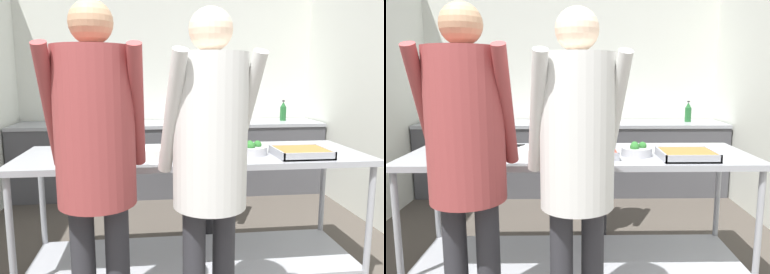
% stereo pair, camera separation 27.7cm
% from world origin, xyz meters
% --- Properties ---
extents(wall_rear, '(3.94, 0.06, 2.65)m').
position_xyz_m(wall_rear, '(0.00, 3.96, 1.32)').
color(wall_rear, silver).
rests_on(wall_rear, ground_plane).
extents(back_counter, '(3.78, 0.65, 0.90)m').
position_xyz_m(back_counter, '(0.00, 3.59, 0.45)').
color(back_counter, '#4C4C51').
rests_on(back_counter, ground_plane).
extents(serving_counter, '(2.44, 0.80, 0.92)m').
position_xyz_m(serving_counter, '(0.04, 1.57, 0.62)').
color(serving_counter, '#9EA0A8').
rests_on(serving_counter, ground_plane).
extents(sauce_pan, '(0.46, 0.32, 0.08)m').
position_xyz_m(sauce_pan, '(-0.63, 1.51, 0.96)').
color(sauce_pan, '#9EA0A8').
rests_on(sauce_pan, serving_counter).
extents(plate_stack, '(0.23, 0.23, 0.07)m').
position_xyz_m(plate_stack, '(-0.25, 1.41, 0.96)').
color(plate_stack, white).
rests_on(plate_stack, serving_counter).
extents(serving_tray_vegetables, '(0.41, 0.34, 0.05)m').
position_xyz_m(serving_tray_vegetables, '(0.10, 1.46, 0.95)').
color(serving_tray_vegetables, '#9EA0A8').
rests_on(serving_tray_vegetables, serving_counter).
extents(broccoli_bowl, '(0.21, 0.21, 0.10)m').
position_xyz_m(broccoli_bowl, '(0.45, 1.47, 0.96)').
color(broccoli_bowl, '#B2B2B7').
rests_on(broccoli_bowl, serving_counter).
extents(serving_tray_roast, '(0.36, 0.31, 0.05)m').
position_xyz_m(serving_tray_roast, '(0.77, 1.37, 0.95)').
color(serving_tray_roast, '#9EA0A8').
rests_on(serving_tray_roast, serving_counter).
extents(guest_serving_left, '(0.52, 0.43, 1.79)m').
position_xyz_m(guest_serving_left, '(0.02, 0.74, 1.11)').
color(guest_serving_left, '#2D2D33').
rests_on(guest_serving_left, ground_plane).
extents(guest_serving_right, '(0.48, 0.39, 1.82)m').
position_xyz_m(guest_serving_right, '(-0.53, 0.79, 1.12)').
color(guest_serving_right, '#2D2D33').
rests_on(guest_serving_right, ground_plane).
extents(cook_behind_counter, '(0.44, 0.38, 1.67)m').
position_xyz_m(cook_behind_counter, '(0.20, 2.26, 1.05)').
color(cook_behind_counter, '#2D2D33').
rests_on(cook_behind_counter, ground_plane).
extents(water_bottle, '(0.08, 0.08, 0.26)m').
position_xyz_m(water_bottle, '(1.47, 3.63, 1.02)').
color(water_bottle, '#23602D').
rests_on(water_bottle, back_counter).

